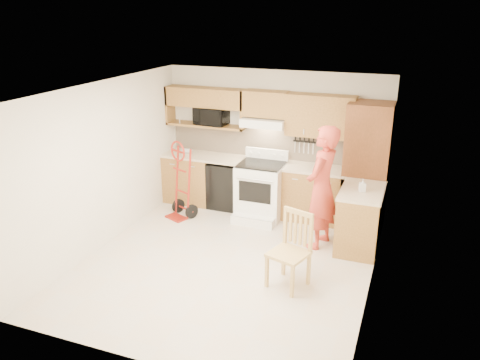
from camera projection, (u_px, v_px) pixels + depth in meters
The scene contains 28 objects.
floor at pixel (228, 262), 6.99m from camera, with size 4.00×4.50×0.02m, color beige.
ceiling at pixel (226, 89), 6.13m from camera, with size 4.00×4.50×0.02m, color white.
wall_back at pixel (275, 141), 8.55m from camera, with size 4.00×0.02×2.50m, color beige.
wall_front at pixel (138, 257), 4.57m from camera, with size 4.00×0.02×2.50m, color beige.
wall_left at pixel (104, 165), 7.23m from camera, with size 0.02×4.50×2.50m, color beige.
wall_right at pixel (379, 201), 5.90m from camera, with size 0.02×4.50×2.50m, color beige.
backsplash at pixel (274, 144), 8.55m from camera, with size 3.92×0.03×0.55m, color #CEB294.
lower_cab_left at pixel (190, 178), 9.06m from camera, with size 0.90×0.60×0.90m, color #A7773C.
dishwasher at pixel (227, 184), 8.82m from camera, with size 0.60×0.60×0.85m, color black.
lower_cab_right at pixel (315, 195), 8.27m from camera, with size 1.14×0.60×0.90m, color #A7773C.
countertop_left at pixel (204, 156), 8.80m from camera, with size 1.50×0.63×0.04m, color beige.
countertop_right at pixel (316, 169), 8.12m from camera, with size 1.14×0.63×0.04m, color beige.
cab_return_right at pixel (360, 220), 7.28m from camera, with size 0.60×1.00×0.90m, color #A7773C.
countertop_return at pixel (362, 191), 7.12m from camera, with size 0.63×1.00×0.04m, color beige.
pantry_tall at pixel (366, 167), 7.80m from camera, with size 0.70×0.60×2.10m, color brown.
upper_cab_left at pixel (206, 97), 8.56m from camera, with size 1.50×0.33×0.34m, color #A7773C.
upper_shelf_mw at pixel (206, 125), 8.74m from camera, with size 1.50×0.33×0.04m, color #A7773C.
upper_cab_center at pixel (266, 104), 8.20m from camera, with size 0.76×0.33×0.44m, color #A7773C.
upper_cab_right at pixel (321, 116), 7.94m from camera, with size 1.14×0.33×0.70m, color #A7773C.
range_hood at pixel (265, 122), 8.25m from camera, with size 0.76×0.46×0.14m, color white.
knife_strip at pixel (304, 145), 8.32m from camera, with size 0.40×0.05×0.29m, color black, non-canonical shape.
microwave at pixel (211, 116), 8.64m from camera, with size 0.58×0.39×0.32m, color black.
range at pixel (260, 186), 8.29m from camera, with size 0.78×1.03×1.15m, color white, non-canonical shape.
person at pixel (322, 188), 7.17m from camera, with size 0.69×0.46×1.90m, color #C43E30.
hand_truck at pixel (179, 184), 8.29m from camera, with size 0.49×0.45×1.25m, color maroon, non-canonical shape.
dining_chair at pixel (289, 251), 6.22m from camera, with size 0.46×0.50×1.02m, color tan, non-canonical shape.
soap_bottle at pixel (363, 185), 7.02m from camera, with size 0.09×0.09×0.19m, color white.
bowl at pixel (186, 152), 8.91m from camera, with size 0.22×0.22×0.06m, color white.
Camera 1 is at (2.33, -5.71, 3.49)m, focal length 35.93 mm.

